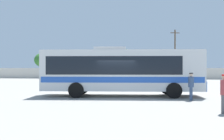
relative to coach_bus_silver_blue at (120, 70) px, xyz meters
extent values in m
plane|color=gray|center=(-0.11, 9.40, -1.85)|extent=(300.00, 300.00, 0.00)
cube|color=beige|center=(-0.11, 27.45, -0.87)|extent=(80.00, 0.30, 1.96)
cube|color=silver|center=(0.12, 0.01, -0.02)|extent=(11.21, 3.47, 2.79)
cube|color=black|center=(-0.43, -0.04, 0.32)|extent=(9.23, 3.34, 1.23)
cube|color=#2351B2|center=(0.12, 0.01, -0.63)|extent=(10.99, 3.48, 0.39)
cube|color=#19212D|center=(5.63, 0.48, 0.48)|extent=(0.23, 2.29, 1.45)
cube|color=#2351B2|center=(5.64, 0.48, -1.08)|extent=(0.27, 2.50, 0.67)
cube|color=#B2B2B2|center=(-0.70, -0.06, 1.49)|extent=(2.31, 1.58, 0.24)
cylinder|color=black|center=(3.43, 1.52, -1.33)|extent=(1.06, 0.39, 1.04)
cylinder|color=black|center=(3.63, -0.92, -1.33)|extent=(1.06, 0.39, 1.04)
cylinder|color=black|center=(-3.00, 0.97, -1.33)|extent=(1.06, 0.39, 1.04)
cylinder|color=black|center=(-2.80, -1.47, -1.33)|extent=(1.06, 0.39, 1.04)
cylinder|color=#33476B|center=(4.60, -1.75, -1.45)|extent=(0.15, 0.15, 0.82)
cylinder|color=#33476B|center=(4.53, -1.89, -1.45)|extent=(0.15, 0.15, 0.82)
cylinder|color=#33476B|center=(4.56, -1.82, -0.71)|extent=(0.45, 0.45, 0.65)
sphere|color=beige|center=(4.56, -1.82, -0.28)|extent=(0.22, 0.22, 0.22)
cylinder|color=#262628|center=(4.56, -1.82, -0.18)|extent=(0.23, 0.23, 0.07)
cylinder|color=#4C4C51|center=(5.13, -6.23, -1.44)|extent=(0.15, 0.15, 0.83)
cylinder|color=#99383D|center=(5.20, -6.19, -0.70)|extent=(0.46, 0.46, 0.65)
cube|color=maroon|center=(-11.63, 23.84, -1.22)|extent=(4.38, 1.96, 0.63)
cube|color=black|center=(-11.85, 23.85, -0.64)|extent=(2.43, 1.74, 0.52)
cylinder|color=black|center=(-10.26, 24.67, -1.53)|extent=(0.65, 0.24, 0.64)
cylinder|color=black|center=(-10.33, 22.91, -1.53)|extent=(0.65, 0.24, 0.64)
cylinder|color=black|center=(-12.93, 24.77, -1.53)|extent=(0.65, 0.24, 0.64)
cylinder|color=black|center=(-13.00, 23.01, -1.53)|extent=(0.65, 0.24, 0.64)
cube|color=maroon|center=(-5.48, 23.46, -1.24)|extent=(4.06, 1.86, 0.60)
cube|color=black|center=(-5.68, 23.46, -0.69)|extent=(2.25, 1.69, 0.49)
cylinder|color=black|center=(-4.24, 24.36, -1.53)|extent=(0.64, 0.23, 0.64)
cylinder|color=black|center=(-4.21, 22.60, -1.53)|extent=(0.64, 0.23, 0.64)
cylinder|color=black|center=(-6.74, 24.33, -1.53)|extent=(0.64, 0.23, 0.64)
cylinder|color=black|center=(-6.72, 22.56, -1.53)|extent=(0.64, 0.23, 0.64)
cube|color=#B7BABF|center=(1.04, 23.02, -1.21)|extent=(4.46, 1.86, 0.64)
cube|color=black|center=(1.26, 23.02, -0.63)|extent=(2.46, 1.69, 0.53)
cylinder|color=black|center=(-0.35, 22.16, -1.53)|extent=(0.64, 0.23, 0.64)
cylinder|color=black|center=(-0.33, 23.92, -1.53)|extent=(0.64, 0.23, 0.64)
cylinder|color=black|center=(2.40, 22.12, -1.53)|extent=(0.64, 0.23, 0.64)
cylinder|color=black|center=(2.42, 23.89, -1.53)|extent=(0.64, 0.23, 0.64)
cube|color=navy|center=(6.99, 23.91, -1.23)|extent=(4.49, 1.92, 0.60)
cube|color=black|center=(7.22, 23.91, -0.68)|extent=(2.49, 1.72, 0.49)
cylinder|color=black|center=(5.59, 23.07, -1.53)|extent=(0.65, 0.24, 0.64)
cylinder|color=black|center=(5.64, 24.83, -1.53)|extent=(0.65, 0.24, 0.64)
cylinder|color=black|center=(8.35, 22.99, -1.53)|extent=(0.65, 0.24, 0.64)
cylinder|color=black|center=(8.40, 24.76, -1.53)|extent=(0.65, 0.24, 0.64)
cylinder|color=#4C3823|center=(7.50, 31.07, 2.77)|extent=(0.24, 0.24, 9.25)
cube|color=#473321|center=(7.50, 31.07, 6.79)|extent=(1.77, 0.57, 0.12)
cylinder|color=brown|center=(-20.09, 34.05, -0.63)|extent=(0.32, 0.32, 2.44)
ellipsoid|color=#2D6628|center=(-20.09, 34.05, 1.84)|extent=(3.60, 3.60, 3.06)
cylinder|color=brown|center=(-10.35, 31.93, -0.46)|extent=(0.32, 0.32, 2.78)
ellipsoid|color=#2D6628|center=(-10.35, 31.93, 2.10)|extent=(3.34, 3.34, 2.84)
cylinder|color=brown|center=(-2.68, 33.20, -0.67)|extent=(0.32, 0.32, 2.38)
ellipsoid|color=#23561E|center=(-2.68, 33.20, 2.13)|extent=(4.58, 4.58, 3.89)
camera|label=1|loc=(1.71, -17.68, 0.16)|focal=40.15mm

